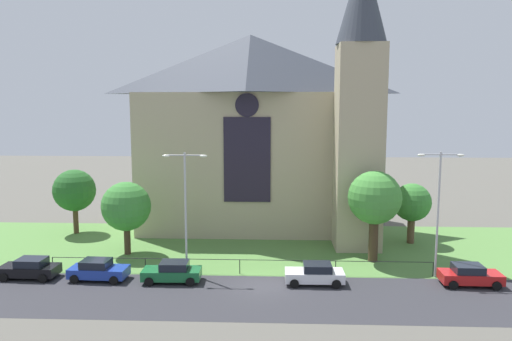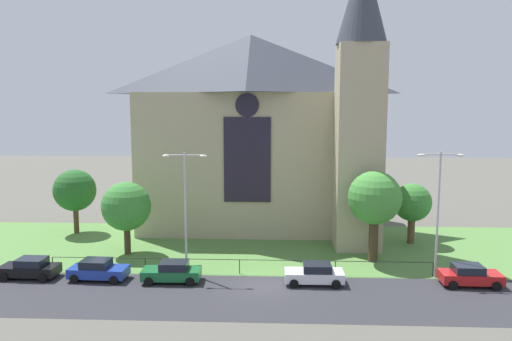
{
  "view_description": "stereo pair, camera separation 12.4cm",
  "coord_description": "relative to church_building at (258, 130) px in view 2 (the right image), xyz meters",
  "views": [
    {
      "loc": [
        1.09,
        -33.39,
        12.68
      ],
      "look_at": [
        -0.67,
        8.0,
        7.24
      ],
      "focal_mm": 34.33,
      "sensor_mm": 36.0,
      "label": 1
    },
    {
      "loc": [
        1.21,
        -33.39,
        12.68
      ],
      "look_at": [
        -0.67,
        8.0,
        7.24
      ],
      "focal_mm": 34.33,
      "sensor_mm": 36.0,
      "label": 2
    }
  ],
  "objects": [
    {
      "name": "parked_car_blue",
      "position": [
        -11.08,
        -16.78,
        -9.53
      ],
      "size": [
        4.28,
        2.19,
        1.51
      ],
      "rotation": [
        0.0,
        0.0,
        -0.05
      ],
      "color": "#1E3899",
      "rests_on": "ground"
    },
    {
      "name": "parked_car_red",
      "position": [
        15.8,
        -16.75,
        -9.53
      ],
      "size": [
        4.23,
        2.08,
        1.51
      ],
      "rotation": [
        0.0,
        0.0,
        -0.02
      ],
      "color": "#B21919",
      "rests_on": "ground"
    },
    {
      "name": "parked_car_white",
      "position": [
        4.8,
        -16.94,
        -9.53
      ],
      "size": [
        4.22,
        2.06,
        1.51
      ],
      "rotation": [
        0.0,
        0.0,
        3.15
      ],
      "color": "silver",
      "rests_on": "ground"
    },
    {
      "name": "streetlamp_near",
      "position": [
        -4.83,
        -15.13,
        -4.46
      ],
      "size": [
        3.37,
        0.26,
        9.29
      ],
      "color": "#B2B2B7",
      "rests_on": "ground"
    },
    {
      "name": "parked_car_black",
      "position": [
        -16.28,
        -16.64,
        -9.53
      ],
      "size": [
        4.24,
        2.1,
        1.51
      ],
      "rotation": [
        0.0,
        0.0,
        3.12
      ],
      "color": "black",
      "rests_on": "ground"
    },
    {
      "name": "parked_car_green",
      "position": [
        -5.54,
        -16.96,
        -9.53
      ],
      "size": [
        4.25,
        2.13,
        1.51
      ],
      "rotation": [
        0.0,
        0.0,
        3.17
      ],
      "color": "#196033",
      "rests_on": "ground"
    },
    {
      "name": "tree_left_far",
      "position": [
        -18.16,
        -3.67,
        -5.93
      ],
      "size": [
        4.17,
        4.17,
        6.46
      ],
      "color": "#4C3823",
      "rests_on": "ground"
    },
    {
      "name": "road_asphalt",
      "position": [
        0.91,
        -19.53,
        -10.27
      ],
      "size": [
        120.0,
        8.0,
        0.01
      ],
      "primitive_type": "cube",
      "color": "#2D2D33",
      "rests_on": "ground"
    },
    {
      "name": "grass_verge",
      "position": [
        0.91,
        -9.53,
        -10.27
      ],
      "size": [
        120.0,
        20.0,
        0.01
      ],
      "primitive_type": "cube",
      "color": "#517F3D",
      "rests_on": "ground"
    },
    {
      "name": "ground",
      "position": [
        0.91,
        -7.53,
        -10.27
      ],
      "size": [
        160.0,
        160.0,
        0.0
      ],
      "primitive_type": "plane",
      "color": "#56544C"
    },
    {
      "name": "tree_left_near",
      "position": [
        -10.85,
        -10.41,
        -6.1
      ],
      "size": [
        4.2,
        4.2,
        6.31
      ],
      "color": "#423021",
      "rests_on": "ground"
    },
    {
      "name": "church_building",
      "position": [
        0.0,
        0.0,
        0.0
      ],
      "size": [
        23.2,
        16.2,
        26.0
      ],
      "color": "tan",
      "rests_on": "ground"
    },
    {
      "name": "iron_railing",
      "position": [
        -0.77,
        -15.03,
        -9.31
      ],
      "size": [
        29.15,
        0.07,
        1.13
      ],
      "color": "black",
      "rests_on": "ground"
    },
    {
      "name": "streetlamp_far",
      "position": [
        13.89,
        -15.13,
        -4.39
      ],
      "size": [
        3.37,
        0.26,
        9.42
      ],
      "color": "#B2B2B7",
      "rests_on": "ground"
    },
    {
      "name": "tree_right_far",
      "position": [
        14.55,
        -5.87,
        -6.47
      ],
      "size": [
        3.51,
        3.51,
        5.62
      ],
      "color": "brown",
      "rests_on": "ground"
    },
    {
      "name": "tree_right_near",
      "position": [
        9.97,
        -11.5,
        -5.03
      ],
      "size": [
        4.34,
        4.34,
        7.51
      ],
      "color": "#423021",
      "rests_on": "ground"
    }
  ]
}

